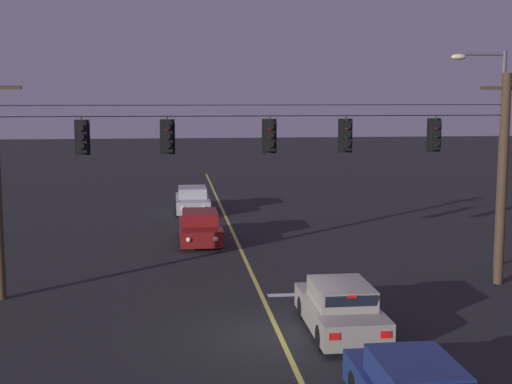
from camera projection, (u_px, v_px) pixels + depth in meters
name	position (u px, v px, depth m)	size (l,w,h in m)	color
ground_plane	(280.00, 336.00, 19.69)	(180.00, 180.00, 0.00)	black
lane_centre_stripe	(242.00, 252.00, 30.15)	(0.14, 60.00, 0.01)	#D1C64C
stop_bar_paint	(319.00, 294.00, 23.87)	(3.40, 0.36, 0.01)	silver
signal_span_assembly	(260.00, 179.00, 23.74)	(18.41, 0.32, 7.19)	#423021
traffic_light_leftmost	(82.00, 138.00, 22.89)	(0.48, 0.41, 1.22)	black
traffic_light_left_inner	(167.00, 137.00, 23.20)	(0.48, 0.41, 1.22)	black
traffic_light_centre	(270.00, 136.00, 23.58)	(0.48, 0.41, 1.22)	black
traffic_light_right_inner	(346.00, 136.00, 23.87)	(0.48, 0.41, 1.22)	black
traffic_light_rightmost	(435.00, 135.00, 24.22)	(0.48, 0.41, 1.22)	black
car_waiting_near_lane	(340.00, 309.00, 19.99)	(1.80, 4.33, 1.39)	gray
car_oncoming_lead	(200.00, 228.00, 32.10)	(1.80, 4.42, 1.39)	maroon
car_oncoming_trailing	(192.00, 201.00, 40.33)	(1.80, 4.42, 1.39)	#A5A5AD
street_lamp_corner	(493.00, 139.00, 26.94)	(2.11, 0.30, 8.05)	#4C4F54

